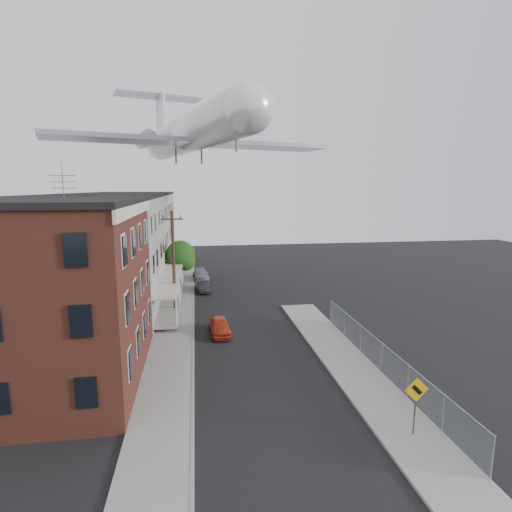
% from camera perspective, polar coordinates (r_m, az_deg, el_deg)
% --- Properties ---
extents(ground, '(120.00, 120.00, 0.00)m').
position_cam_1_polar(ground, '(19.55, 4.07, -24.08)').
color(ground, black).
rests_on(ground, ground).
extents(sidewalk_left, '(3.00, 62.00, 0.12)m').
position_cam_1_polar(sidewalk_left, '(41.31, -10.92, -5.64)').
color(sidewalk_left, gray).
rests_on(sidewalk_left, ground).
extents(sidewalk_right, '(3.00, 26.00, 0.12)m').
position_cam_1_polar(sidewalk_right, '(26.03, 13.34, -15.09)').
color(sidewalk_right, gray).
rests_on(sidewalk_right, ground).
extents(curb_left, '(0.15, 62.00, 0.14)m').
position_cam_1_polar(curb_left, '(41.27, -8.90, -5.58)').
color(curb_left, gray).
rests_on(curb_left, ground).
extents(curb_right, '(0.15, 26.00, 0.14)m').
position_cam_1_polar(curb_right, '(25.55, 10.21, -15.44)').
color(curb_right, gray).
rests_on(curb_right, ground).
extents(corner_building, '(10.31, 12.30, 12.15)m').
position_cam_1_polar(corner_building, '(24.95, -27.92, -4.66)').
color(corner_building, '#391B12').
rests_on(corner_building, ground).
extents(row_house_a, '(11.98, 7.00, 10.30)m').
position_cam_1_polar(row_house_a, '(33.86, -22.66, -0.80)').
color(row_house_a, slate).
rests_on(row_house_a, ground).
extents(row_house_b, '(11.98, 7.00, 10.30)m').
position_cam_1_polar(row_house_b, '(40.60, -20.33, 0.97)').
color(row_house_b, gray).
rests_on(row_house_b, ground).
extents(row_house_c, '(11.98, 7.00, 10.30)m').
position_cam_1_polar(row_house_c, '(47.41, -18.66, 2.24)').
color(row_house_c, slate).
rests_on(row_house_c, ground).
extents(row_house_d, '(11.98, 7.00, 10.30)m').
position_cam_1_polar(row_house_d, '(54.27, -17.41, 3.19)').
color(row_house_d, gray).
rests_on(row_house_d, ground).
extents(row_house_e, '(11.98, 7.00, 10.30)m').
position_cam_1_polar(row_house_e, '(61.16, -16.44, 3.93)').
color(row_house_e, slate).
rests_on(row_house_e, ground).
extents(chainlink_fence, '(0.06, 18.06, 1.90)m').
position_cam_1_polar(chainlink_fence, '(25.41, 17.52, -13.62)').
color(chainlink_fence, gray).
rests_on(chainlink_fence, ground).
extents(warning_sign, '(1.10, 0.11, 2.80)m').
position_cam_1_polar(warning_sign, '(19.65, 21.89, -18.23)').
color(warning_sign, '#515156').
rests_on(warning_sign, ground).
extents(utility_pole, '(1.80, 0.26, 9.00)m').
position_cam_1_polar(utility_pole, '(34.44, -11.70, -0.85)').
color(utility_pole, black).
rests_on(utility_pole, ground).
extents(street_tree, '(3.22, 3.20, 5.20)m').
position_cam_1_polar(street_tree, '(44.40, -10.58, -0.08)').
color(street_tree, black).
rests_on(street_tree, ground).
extents(car_near, '(1.69, 3.77, 1.26)m').
position_cam_1_polar(car_near, '(30.48, -5.20, -9.95)').
color(car_near, '#B22F17').
rests_on(car_near, ground).
extents(car_mid, '(1.68, 3.65, 1.16)m').
position_cam_1_polar(car_mid, '(42.79, -7.60, -4.29)').
color(car_mid, black).
rests_on(car_mid, ground).
extents(car_far, '(2.06, 4.37, 1.23)m').
position_cam_1_polar(car_far, '(48.28, -7.90, -2.65)').
color(car_far, gray).
rests_on(car_far, ground).
extents(airplane, '(26.62, 30.45, 8.81)m').
position_cam_1_polar(airplane, '(41.46, -9.48, 16.94)').
color(airplane, white).
rests_on(airplane, ground).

